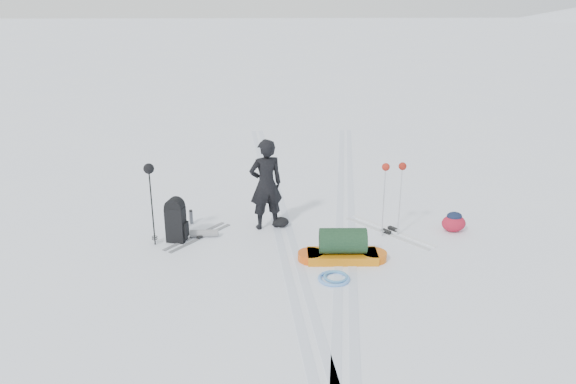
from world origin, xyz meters
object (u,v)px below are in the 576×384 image
pulk_sled (343,248)px  expedition_rucksack (179,221)px  skier (266,184)px  ski_poles_black (150,179)px

pulk_sled → expedition_rucksack: bearing=163.9°
pulk_sled → expedition_rucksack: 3.09m
skier → expedition_rucksack: 1.79m
expedition_rucksack → skier: bearing=33.4°
pulk_sled → ski_poles_black: bearing=168.0°
expedition_rucksack → ski_poles_black: 0.99m
pulk_sled → ski_poles_black: ski_poles_black is taller
ski_poles_black → skier: bearing=42.2°
pulk_sled → ski_poles_black: size_ratio=1.01×
skier → pulk_sled: size_ratio=1.15×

